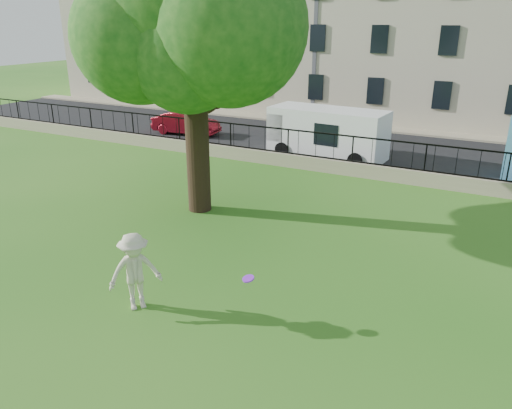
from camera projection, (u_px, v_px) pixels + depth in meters
The scene contains 11 objects.
ground at pixel (193, 310), 11.61m from camera, with size 120.00×120.00×0.00m, color #296D1A.
retaining_wall at pixel (351, 168), 21.46m from camera, with size 50.00×0.40×0.60m, color gray.
iron_railing at pixel (353, 149), 21.16m from camera, with size 50.00×0.05×1.13m.
street at pixel (379, 151), 25.46m from camera, with size 60.00×9.00×0.01m, color black.
sidewalk at pixel (401, 131), 29.76m from camera, with size 60.00×1.40×0.12m, color gray.
building_row at pixel (432, 9), 32.05m from camera, with size 56.40×10.40×13.80m.
tree at pixel (189, 6), 15.47m from camera, with size 8.14×6.34×10.12m.
man at pixel (135, 272), 11.39m from camera, with size 1.22×0.70×1.88m, color beige.
frisbee at pixel (248, 279), 10.94m from camera, with size 0.27×0.27×0.03m, color #9029EA.
red_sedan at pixel (186, 123), 28.93m from camera, with size 1.38×3.95×1.30m, color maroon.
white_van at pixel (327, 133), 24.01m from camera, with size 5.57×2.17×2.34m, color white.
Camera 1 is at (5.94, -8.19, 6.38)m, focal length 35.00 mm.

